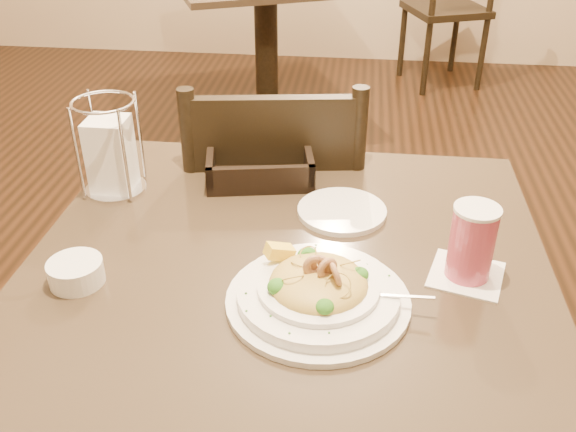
# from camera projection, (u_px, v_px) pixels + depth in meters

# --- Properties ---
(main_table) EXTENTS (0.90, 0.90, 0.75)m
(main_table) POSITION_uv_depth(u_px,v_px,m) (287.00, 362.00, 1.23)
(main_table) COLOR black
(main_table) RESTS_ON ground
(background_table) EXTENTS (1.19, 1.19, 0.75)m
(background_table) POSITION_uv_depth(u_px,v_px,m) (266.00, 24.00, 3.29)
(background_table) COLOR black
(background_table) RESTS_ON ground
(dining_chair_near) EXTENTS (0.48, 0.48, 0.93)m
(dining_chair_near) POSITION_uv_depth(u_px,v_px,m) (275.00, 232.00, 1.64)
(dining_chair_near) COLOR black
(dining_chair_near) RESTS_ON ground
(dining_chair_far) EXTENTS (0.54, 0.54, 0.93)m
(dining_chair_far) POSITION_uv_depth(u_px,v_px,m) (451.00, 3.00, 3.74)
(dining_chair_far) COLOR black
(dining_chair_far) RESTS_ON ground
(pasta_bowl) EXTENTS (0.32, 0.29, 0.09)m
(pasta_bowl) POSITION_uv_depth(u_px,v_px,m) (318.00, 290.00, 0.99)
(pasta_bowl) COLOR white
(pasta_bowl) RESTS_ON main_table
(drink_glass) EXTENTS (0.14, 0.14, 0.13)m
(drink_glass) POSITION_uv_depth(u_px,v_px,m) (472.00, 243.00, 1.04)
(drink_glass) COLOR white
(drink_glass) RESTS_ON main_table
(bread_basket) EXTENTS (0.25, 0.22, 0.06)m
(bread_basket) POSITION_uv_depth(u_px,v_px,m) (260.00, 166.00, 1.36)
(bread_basket) COLOR black
(bread_basket) RESTS_ON main_table
(napkin_caddy) EXTENTS (0.12, 0.12, 0.20)m
(napkin_caddy) POSITION_uv_depth(u_px,v_px,m) (111.00, 153.00, 1.28)
(napkin_caddy) COLOR silver
(napkin_caddy) RESTS_ON main_table
(side_plate) EXTENTS (0.22, 0.22, 0.01)m
(side_plate) POSITION_uv_depth(u_px,v_px,m) (342.00, 211.00, 1.24)
(side_plate) COLOR white
(side_plate) RESTS_ON main_table
(butter_ramekin) EXTENTS (0.12, 0.12, 0.04)m
(butter_ramekin) POSITION_uv_depth(u_px,v_px,m) (76.00, 272.00, 1.04)
(butter_ramekin) COLOR white
(butter_ramekin) RESTS_ON main_table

